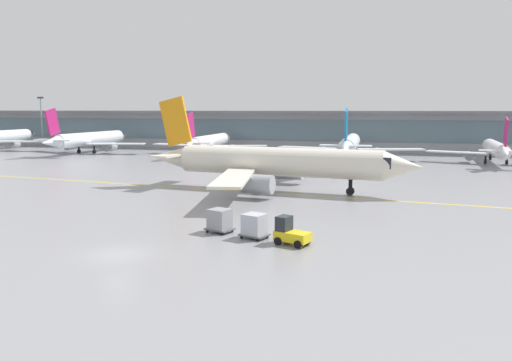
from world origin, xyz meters
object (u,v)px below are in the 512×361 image
Objects in this scene: taxiing_regional_jet at (275,162)px; gate_airplane_2 at (210,142)px; gate_airplane_4 at (496,149)px; cargo_dolly_lead at (254,225)px; baggage_tug at (290,233)px; gate_airplane_1 at (90,139)px; gate_airplane_3 at (350,144)px; apron_light_mast_0 at (42,119)px; cargo_dolly_trailing at (220,220)px.

gate_airplane_2 is at bearing 125.36° from taxiing_regional_jet.
gate_airplane_4 is (57.74, -3.59, -0.20)m from gate_airplane_2.
gate_airplane_2 is 74.17m from cargo_dolly_lead.
gate_airplane_1 is at bearing 151.05° from baggage_tug.
gate_airplane_3 reaches higher than gate_airplane_2.
apron_light_mast_0 is (-81.07, 80.23, 6.26)m from cargo_dolly_lead.
gate_airplane_1 is 1.09× the size of gate_airplane_2.
gate_airplane_4 is 0.75× the size of taxiing_regional_jet.
gate_airplane_4 is at bearing -90.95° from gate_airplane_3.
taxiing_regional_jet is 12.16× the size of baggage_tug.
apron_light_mast_0 is (-77.47, 57.01, 3.80)m from taxiing_regional_jet.
taxiing_regional_jet is (53.54, -42.51, 0.44)m from gate_airplane_1.
taxiing_regional_jet is at bearing 109.89° from cargo_dolly_trailing.
gate_airplane_2 is at bearing -81.55° from gate_airplane_1.
taxiing_regional_jet reaches higher than cargo_dolly_trailing.
taxiing_regional_jet reaches higher than gate_airplane_2.
gate_airplane_2 is at bearing -12.78° from apron_light_mast_0.
apron_light_mast_0 is (-77.81, 79.10, 6.26)m from cargo_dolly_trailing.
gate_airplane_1 is 28.54m from gate_airplane_2.
cargo_dolly_lead is at bearing -135.84° from gate_airplane_1.
baggage_tug is at bearing -0.00° from cargo_dolly_trailing.
gate_airplane_1 is 89.93m from baggage_tug.
gate_airplane_1 is at bearing 150.03° from cargo_dolly_lead.
gate_airplane_2 is 53.87m from apron_light_mast_0.
taxiing_regional_jet is at bearing 145.02° from gate_airplane_4.
gate_airplane_1 reaches higher than baggage_tug.
baggage_tug reaches higher than cargo_dolly_trailing.
gate_airplane_3 is 26.81m from gate_airplane_4.
taxiing_regional_jet is 14.14× the size of cargo_dolly_trailing.
baggage_tug is (0.83, -65.77, -2.19)m from gate_airplane_3.
gate_airplane_2 reaches higher than cargo_dolly_lead.
gate_airplane_4 is at bearing 58.13° from taxiing_regional_jet.
baggage_tug is at bearing 161.62° from gate_airplane_4.
gate_airplane_1 reaches higher than gate_airplane_2.
gate_airplane_3 is 41.91m from taxiing_regional_jet.
gate_airplane_1 is 68.37m from taxiing_regional_jet.
baggage_tug is at bearing -0.00° from cargo_dolly_lead.
baggage_tug is at bearing -156.41° from gate_airplane_2.
gate_airplane_4 is at bearing -8.00° from apron_light_mast_0.
taxiing_regional_jet reaches higher than baggage_tug.
gate_airplane_2 is at bearing 89.60° from gate_airplane_4.
gate_airplane_2 is 71.91m from cargo_dolly_trailing.
gate_airplane_4 reaches higher than baggage_tug.
gate_airplane_3 is (30.94, -3.64, 0.24)m from gate_airplane_2.
gate_airplane_1 is at bearing -31.22° from apron_light_mast_0.
taxiing_regional_jet is at bearing 124.34° from baggage_tug.
cargo_dolly_trailing is (-6.31, 2.18, 0.16)m from baggage_tug.
baggage_tug reaches higher than cargo_dolly_lead.
cargo_dolly_lead is 0.19× the size of apron_light_mast_0.
cargo_dolly_lead is at bearing -44.70° from apron_light_mast_0.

